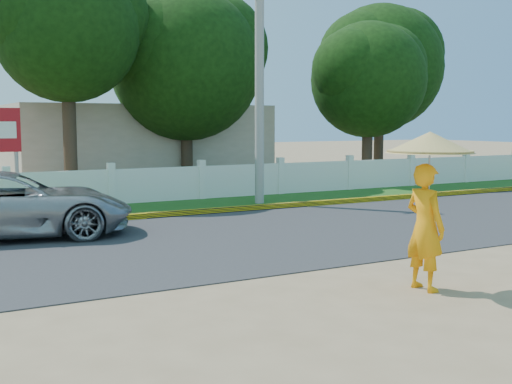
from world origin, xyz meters
The scene contains 10 objects.
ground centered at (0.00, 0.00, 0.00)m, with size 120.00×120.00×0.00m, color #9E8460.
road centered at (0.00, 4.50, 0.01)m, with size 60.00×7.00×0.02m, color #38383A.
grass_verge centered at (0.00, 9.75, 0.01)m, with size 60.00×3.50×0.03m, color #2D601E.
curb centered at (0.00, 8.05, 0.08)m, with size 40.00×0.18×0.16m, color yellow.
fence centered at (0.00, 11.20, 0.55)m, with size 40.00×0.10×1.10m, color silver.
building_near centered at (3.00, 18.00, 1.60)m, with size 10.00×6.00×3.20m, color #B7AD99.
utility_pole centered at (4.10, 9.28, 3.54)m, with size 0.28×0.28×7.07m, color gray.
vehicle centered at (-3.52, 6.86, 0.73)m, with size 2.44×5.28×1.47m, color #9A9DA1.
monk_with_parasol centered at (1.40, -0.81, 1.57)m, with size 1.32×1.32×2.40m.
tree_row centered at (4.01, 14.16, 4.75)m, with size 31.92×7.24×7.83m.
Camera 1 is at (-5.45, -7.97, 2.56)m, focal length 45.00 mm.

